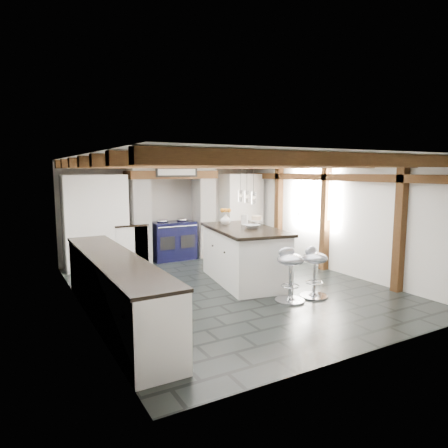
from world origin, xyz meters
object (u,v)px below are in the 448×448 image
kitchen_island (244,254)px  bar_stool_near (314,266)px  range_cooker (173,240)px  bar_stool_far (290,268)px

kitchen_island → bar_stool_near: kitchen_island is taller
bar_stool_near → range_cooker: bearing=89.2°
range_cooker → kitchen_island: size_ratio=0.45×
range_cooker → bar_stool_near: 3.93m
bar_stool_far → bar_stool_near: bearing=4.9°
range_cooker → kitchen_island: (0.43, -2.46, 0.06)m
bar_stool_near → kitchen_island: bearing=96.0°
range_cooker → bar_stool_far: range_cooker is taller
kitchen_island → range_cooker: bearing=109.6°
range_cooker → bar_stool_far: bearing=-83.2°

